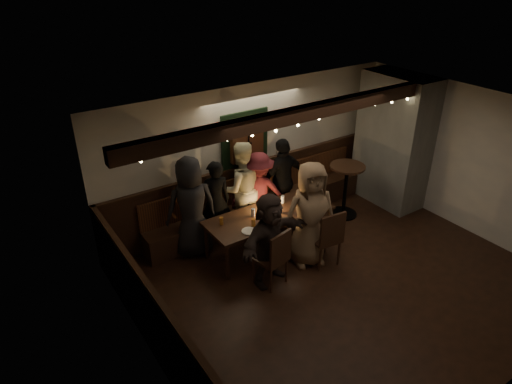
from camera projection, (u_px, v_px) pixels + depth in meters
room at (335, 172)px, 8.19m from camera, size 6.02×5.01×2.62m
dining_table at (263, 219)px, 7.60m from camera, size 1.94×0.83×0.84m
chair_near_left at (275, 255)px, 6.83m from camera, size 0.53×0.53×0.98m
chair_near_right at (328, 236)px, 7.26m from camera, size 0.50×0.50×1.01m
chair_end at (315, 204)px, 8.23m from camera, size 0.48×0.48×0.97m
high_top at (346, 184)px, 8.66m from camera, size 0.66×0.66×1.05m
person_a at (191, 207)px, 7.46m from camera, size 0.94×0.70×1.75m
person_b at (215, 202)px, 7.86m from camera, size 0.62×0.47×1.52m
person_c at (241, 188)px, 8.06m from camera, size 0.98×0.84×1.74m
person_d at (258, 192)px, 8.19m from camera, size 1.11×0.88×1.51m
person_e at (283, 180)px, 8.45m from camera, size 0.98×0.45×1.64m
person_f at (270, 239)px, 6.84m from camera, size 1.47×0.78×1.51m
person_g at (310, 215)px, 7.22m from camera, size 1.00×0.79×1.78m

